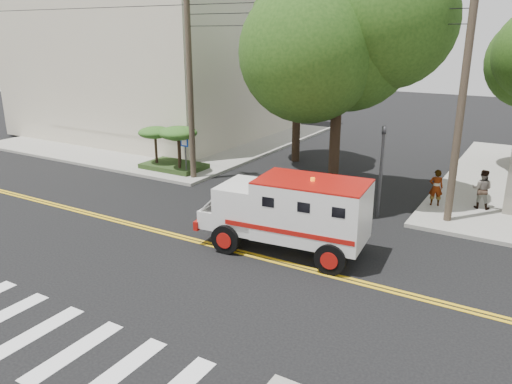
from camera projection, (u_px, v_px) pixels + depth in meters
The scene contains 13 objects.
ground at pixel (217, 246), 16.94m from camera, with size 100.00×100.00×0.00m, color black.
sidewalk_nw at pixel (169, 136), 34.54m from camera, with size 17.00×17.00×0.15m, color gray.
building_left at pixel (157, 59), 35.20m from camera, with size 16.00×14.00×10.00m, color beige.
utility_pole_left at pixel (190, 87), 23.20m from camera, with size 0.28×0.28×9.00m, color #382D23.
utility_pole_right at pixel (461, 105), 17.57m from camera, with size 0.28×0.28×9.00m, color #382D23.
tree_main at pixel (348, 25), 18.88m from camera, with size 6.08×5.70×9.85m.
tree_left at pixel (302, 56), 26.14m from camera, with size 4.48×4.20×7.70m.
traffic_signal at pixel (382, 162), 18.99m from camera, with size 0.15×0.18×3.60m.
accessibility_sign at pixel (185, 151), 24.59m from camera, with size 0.45×0.10×2.02m.
palm_planter at pixel (171, 141), 25.48m from camera, with size 3.52×2.63×2.36m.
armored_truck at pixel (290, 210), 16.11m from camera, with size 5.74×2.70×2.53m.
pedestrian_a at pixel (436, 188), 20.29m from camera, with size 0.55×0.36×1.51m, color gray.
pedestrian_b at pixel (482, 189), 19.96m from camera, with size 0.78×0.60×1.60m, color gray.
Camera 1 is at (9.12, -12.69, 6.92)m, focal length 35.00 mm.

